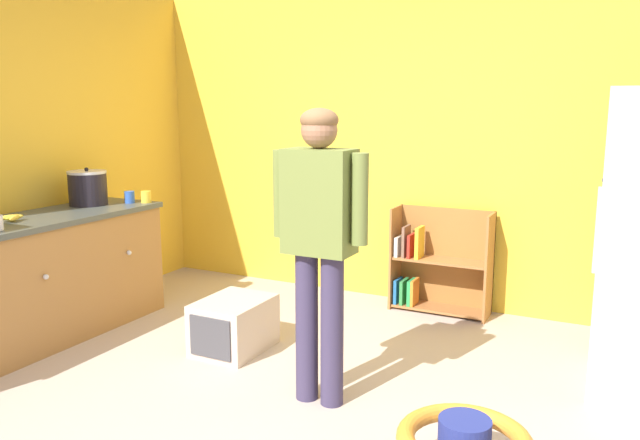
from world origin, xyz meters
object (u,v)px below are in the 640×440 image
kitchen_counter (15,286)px  blue_cup (130,197)px  crock_pot (88,188)px  yellow_cup (146,197)px  banana_bunch (13,217)px  pet_carrier (234,325)px  bookshelf (436,266)px  standing_person (319,231)px

kitchen_counter → blue_cup: 1.13m
crock_pot → yellow_cup: size_ratio=3.15×
crock_pot → banana_bunch: (0.10, -0.75, -0.11)m
kitchen_counter → pet_carrier: size_ratio=4.25×
pet_carrier → blue_cup: blue_cup is taller
bookshelf → standing_person: 2.00m
kitchen_counter → pet_carrier: (1.35, 0.66, -0.27)m
bookshelf → crock_pot: (-2.45, -1.35, 0.66)m
pet_carrier → yellow_cup: (-1.12, 0.42, 0.77)m
kitchen_counter → blue_cup: bearing=83.3°
pet_carrier → blue_cup: 1.50m
pet_carrier → kitchen_counter: bearing=-154.1°
yellow_cup → pet_carrier: bearing=-20.6°
standing_person → blue_cup: (-2.11, 0.77, -0.06)m
standing_person → pet_carrier: standing_person is taller
standing_person → pet_carrier: 1.27m
bookshelf → kitchen_counter: bearing=-137.7°
pet_carrier → crock_pot: 1.69m
bookshelf → standing_person: standing_person is taller
kitchen_counter → banana_bunch: (-0.01, 0.04, 0.48)m
kitchen_counter → yellow_cup: yellow_cup is taller
standing_person → banana_bunch: (-2.23, -0.21, -0.07)m
kitchen_counter → crock_pot: size_ratio=7.84×
yellow_cup → bookshelf: bearing=26.5°
blue_cup → yellow_cup: bearing=31.6°
kitchen_counter → bookshelf: bearing=42.3°
pet_carrier → crock_pot: size_ratio=1.85×
crock_pot → blue_cup: (0.22, 0.22, -0.09)m
kitchen_counter → yellow_cup: (0.23, 1.08, 0.50)m
bookshelf → banana_bunch: size_ratio=5.37×
blue_cup → yellow_cup: same height
kitchen_counter → bookshelf: (2.35, 2.14, -0.08)m
bookshelf → pet_carrier: size_ratio=1.54×
kitchen_counter → pet_carrier: kitchen_counter is taller
standing_person → yellow_cup: standing_person is taller
standing_person → blue_cup: bearing=160.0°
blue_cup → pet_carrier: bearing=-16.0°
crock_pot → blue_cup: crock_pot is taller
bookshelf → pet_carrier: bookshelf is taller
kitchen_counter → bookshelf: 3.17m
bookshelf → yellow_cup: 2.43m
crock_pot → yellow_cup: crock_pot is taller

